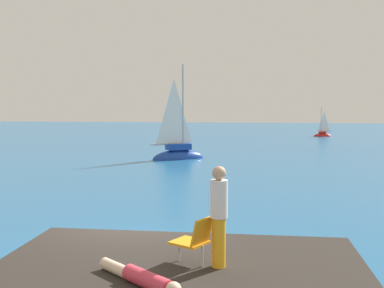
{
  "coord_description": "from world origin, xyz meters",
  "views": [
    {
      "loc": [
        2.59,
        -9.94,
        3.54
      ],
      "look_at": [
        -0.67,
        15.64,
        1.33
      ],
      "focal_mm": 43.71,
      "sensor_mm": 36.0,
      "label": 1
    }
  ],
  "objects_px": {
    "sailboat_far": "(322,135)",
    "person_sunbather": "(142,278)",
    "sailboat_near": "(178,153)",
    "person_standing": "(219,214)",
    "beach_chair": "(195,238)"
  },
  "relations": [
    {
      "from": "sailboat_far",
      "to": "person_sunbather",
      "type": "xyz_separation_m",
      "value": [
        -9.32,
        -46.44,
        0.88
      ]
    },
    {
      "from": "sailboat_far",
      "to": "person_sunbather",
      "type": "relative_size",
      "value": 2.43
    },
    {
      "from": "sailboat_far",
      "to": "person_sunbather",
      "type": "distance_m",
      "value": 47.37
    },
    {
      "from": "sailboat_near",
      "to": "sailboat_far",
      "type": "bearing_deg",
      "value": 30.79
    },
    {
      "from": "sailboat_near",
      "to": "person_standing",
      "type": "distance_m",
      "value": 22.86
    },
    {
      "from": "sailboat_far",
      "to": "person_standing",
      "type": "height_order",
      "value": "sailboat_far"
    },
    {
      "from": "person_standing",
      "to": "beach_chair",
      "type": "xyz_separation_m",
      "value": [
        -0.38,
        0.04,
        -0.42
      ]
    },
    {
      "from": "sailboat_near",
      "to": "person_standing",
      "type": "height_order",
      "value": "sailboat_near"
    },
    {
      "from": "sailboat_near",
      "to": "beach_chair",
      "type": "relative_size",
      "value": 8.36
    },
    {
      "from": "person_sunbather",
      "to": "sailboat_near",
      "type": "bearing_deg",
      "value": -43.16
    },
    {
      "from": "sailboat_near",
      "to": "beach_chair",
      "type": "height_order",
      "value": "sailboat_near"
    },
    {
      "from": "person_standing",
      "to": "beach_chair",
      "type": "distance_m",
      "value": 0.57
    },
    {
      "from": "sailboat_near",
      "to": "person_sunbather",
      "type": "distance_m",
      "value": 23.56
    },
    {
      "from": "sailboat_far",
      "to": "beach_chair",
      "type": "relative_size",
      "value": 4.41
    },
    {
      "from": "sailboat_near",
      "to": "person_standing",
      "type": "xyz_separation_m",
      "value": [
        4.2,
        -22.42,
        1.45
      ]
    }
  ]
}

